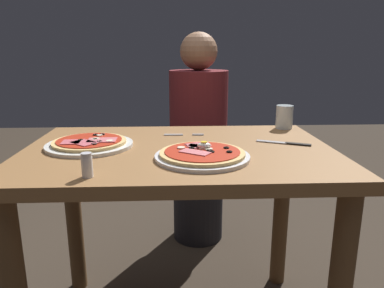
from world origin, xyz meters
name	(u,v)px	position (x,y,z in m)	size (l,w,h in m)	color
dining_table	(179,185)	(0.00, 0.00, 0.62)	(1.07, 0.73, 0.76)	olive
pizza_foreground	(202,155)	(0.07, -0.13, 0.77)	(0.30, 0.30, 0.05)	white
pizza_across_left	(90,143)	(-0.31, 0.03, 0.77)	(0.30, 0.30, 0.03)	white
water_glass_near	(284,118)	(0.46, 0.30, 0.80)	(0.07, 0.07, 0.10)	silver
fork	(181,135)	(0.01, 0.19, 0.76)	(0.16, 0.02, 0.00)	silver
knife	(287,143)	(0.39, 0.03, 0.76)	(0.19, 0.10, 0.01)	silver
salt_shaker	(87,165)	(-0.25, -0.29, 0.79)	(0.03, 0.03, 0.07)	white
diner_person	(198,146)	(0.12, 0.76, 0.56)	(0.32, 0.32, 1.18)	black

